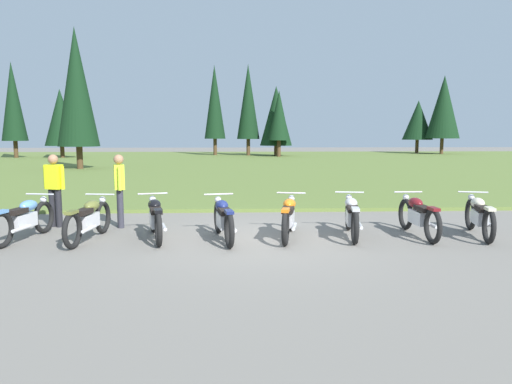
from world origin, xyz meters
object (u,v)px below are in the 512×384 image
at_px(motorcycle_orange, 289,217).
at_px(motorcycle_maroon, 418,215).
at_px(motorcycle_olive, 89,219).
at_px(motorcycle_sky_blue, 24,219).
at_px(motorcycle_black, 155,218).
at_px(motorcycle_cream, 479,216).
at_px(rider_in_hivis_vest, 119,186).
at_px(motorcycle_silver, 352,216).
at_px(motorcycle_navy, 223,219).
at_px(rider_checking_bike, 54,186).

relative_size(motorcycle_orange, motorcycle_maroon, 0.99).
relative_size(motorcycle_olive, motorcycle_orange, 1.01).
bearing_deg(motorcycle_olive, motorcycle_sky_blue, 175.94).
bearing_deg(motorcycle_black, motorcycle_cream, -0.40).
relative_size(motorcycle_black, rider_in_hivis_vest, 1.24).
xyz_separation_m(motorcycle_silver, motorcycle_maroon, (1.40, -0.02, 0.00)).
xyz_separation_m(motorcycle_olive, motorcycle_black, (1.31, 0.09, 0.00)).
bearing_deg(motorcycle_cream, motorcycle_silver, 178.10).
relative_size(motorcycle_sky_blue, motorcycle_navy, 1.00).
bearing_deg(motorcycle_silver, motorcycle_sky_blue, -179.70).
xyz_separation_m(motorcycle_navy, motorcycle_maroon, (4.06, 0.19, 0.00)).
relative_size(motorcycle_sky_blue, motorcycle_black, 1.01).
bearing_deg(motorcycle_silver, motorcycle_maroon, -0.89).
relative_size(motorcycle_olive, rider_checking_bike, 1.26).
distance_m(motorcycle_silver, motorcycle_maroon, 1.40).
distance_m(motorcycle_olive, motorcycle_black, 1.31).
bearing_deg(motorcycle_orange, motorcycle_silver, 2.92).
xyz_separation_m(motorcycle_olive, motorcycle_orange, (4.03, 0.06, 0.00)).
height_order(motorcycle_olive, motorcycle_silver, same).
distance_m(motorcycle_black, motorcycle_silver, 4.04).
relative_size(rider_in_hivis_vest, rider_checking_bike, 1.00).
relative_size(motorcycle_sky_blue, motorcycle_silver, 1.00).
distance_m(motorcycle_orange, motorcycle_maroon, 2.72).
bearing_deg(motorcycle_olive, motorcycle_black, 3.76).
relative_size(motorcycle_navy, rider_checking_bike, 1.25).
height_order(motorcycle_cream, rider_in_hivis_vest, rider_in_hivis_vest).
distance_m(motorcycle_navy, motorcycle_orange, 1.35).
bearing_deg(rider_in_hivis_vest, rider_checking_bike, 175.77).
bearing_deg(rider_checking_bike, motorcycle_cream, -8.75).
bearing_deg(rider_in_hivis_vest, motorcycle_cream, -9.61).
distance_m(motorcycle_orange, rider_in_hivis_vest, 3.98).
relative_size(motorcycle_black, motorcycle_orange, 0.99).
distance_m(motorcycle_navy, motorcycle_cream, 5.33).
bearing_deg(motorcycle_maroon, motorcycle_navy, -177.38).
bearing_deg(motorcycle_sky_blue, motorcycle_orange, -0.35).
distance_m(motorcycle_black, rider_checking_bike, 2.90).
relative_size(motorcycle_olive, motorcycle_silver, 1.00).
bearing_deg(motorcycle_silver, motorcycle_cream, -1.90).
xyz_separation_m(motorcycle_orange, rider_checking_bike, (-5.23, 1.40, 0.51)).
xyz_separation_m(motorcycle_navy, motorcycle_cream, (5.33, 0.12, 0.00)).
relative_size(motorcycle_silver, motorcycle_cream, 1.01).
distance_m(motorcycle_navy, rider_in_hivis_vest, 2.83).
distance_m(motorcycle_sky_blue, motorcycle_maroon, 8.06).
xyz_separation_m(motorcycle_orange, motorcycle_silver, (1.32, 0.07, 0.00)).
relative_size(motorcycle_orange, motorcycle_silver, 0.99).
height_order(motorcycle_olive, rider_in_hivis_vest, rider_in_hivis_vest).
bearing_deg(motorcycle_cream, rider_checking_bike, 171.25).
height_order(motorcycle_navy, motorcycle_silver, same).
xyz_separation_m(motorcycle_black, motorcycle_navy, (1.38, -0.17, 0.00)).
height_order(motorcycle_orange, rider_in_hivis_vest, rider_in_hivis_vest).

